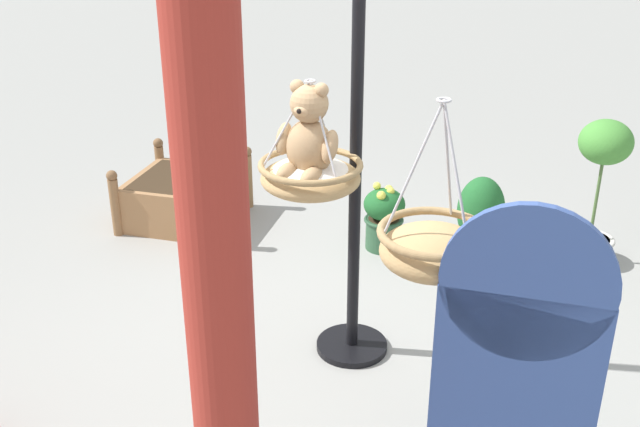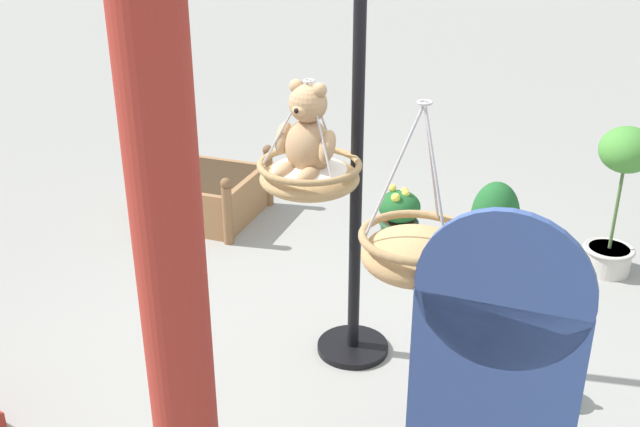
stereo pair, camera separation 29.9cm
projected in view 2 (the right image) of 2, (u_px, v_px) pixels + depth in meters
ground_plane at (326, 351)px, 4.66m from camera, size 40.00×40.00×0.00m
display_pole_central at (355, 228)px, 4.32m from camera, size 0.44×0.44×2.64m
hanging_basket_with_teddy at (310, 175)px, 4.05m from camera, size 0.57×0.57×0.63m
teddy_bear at (307, 137)px, 3.94m from camera, size 0.36×0.31×0.52m
hanging_basket_left_high at (416, 252)px, 3.16m from camera, size 0.49×0.49×0.77m
greenhouse_pillar_right at (176, 319)px, 2.38m from camera, size 0.41×0.41×2.95m
wooden_planter_box at (205, 193)px, 6.40m from camera, size 1.08×1.06×0.56m
potted_plant_fern_front at (620, 191)px, 5.33m from camera, size 0.38×0.38×1.12m
potted_plant_bushy_green at (494, 227)px, 5.38m from camera, size 0.34×0.34×0.73m
potted_plant_small_succulent at (399, 219)px, 5.79m from camera, size 0.32×0.32×0.54m
display_sign_board at (495, 361)px, 2.97m from camera, size 0.68×0.18×1.61m
watering_can at (548, 384)px, 4.20m from camera, size 0.35×0.20×0.30m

